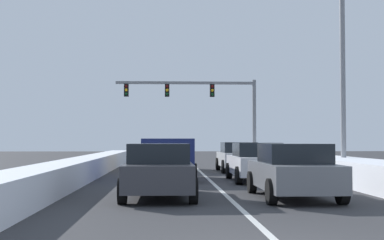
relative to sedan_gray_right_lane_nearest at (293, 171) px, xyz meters
The scene contains 12 objects.
ground_plane 6.31m from the sedan_gray_right_lane_nearest, 106.28° to the left, with size 120.00×120.00×0.00m, color #333335.
lane_stripe_between_right_lane_and_center_lane 9.53m from the sedan_gray_right_lane_nearest, 100.65° to the left, with size 0.14×36.56×0.01m, color silver.
snow_bank_right_shoulder 9.99m from the sedan_gray_right_lane_nearest, 69.21° to the left, with size 2.13×36.56×0.89m, color white.
snow_bank_left_shoulder 11.71m from the sedan_gray_right_lane_nearest, 127.08° to the left, with size 1.37×36.56×0.84m, color white.
sedan_gray_right_lane_nearest is the anchor object (origin of this frame).
sedan_white_right_lane_second 6.26m from the sedan_gray_right_lane_nearest, 89.86° to the left, with size 2.00×4.50×1.51m.
sedan_silver_right_lane_third 12.94m from the sedan_gray_right_lane_nearest, 89.15° to the left, with size 2.00×4.50×1.51m.
sedan_charcoal_center_lane_nearest 3.72m from the sedan_gray_right_lane_nearest, behind, with size 2.00×4.50×1.51m.
suv_navy_center_lane_second 8.03m from the sedan_gray_right_lane_nearest, 115.37° to the left, with size 2.16×4.90×1.67m.
suv_tan_center_lane_third 14.68m from the sedan_gray_right_lane_nearest, 103.98° to the left, with size 2.16×4.90×1.67m.
traffic_light_gantry 26.25m from the sedan_gray_right_lane_nearest, 91.27° to the left, with size 10.60×0.47×6.20m.
street_lamp_right_mid 9.58m from the sedan_gray_right_lane_nearest, 64.77° to the left, with size 2.66×0.36×8.77m.
Camera 1 is at (-1.73, -7.65, 1.59)m, focal length 50.97 mm.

